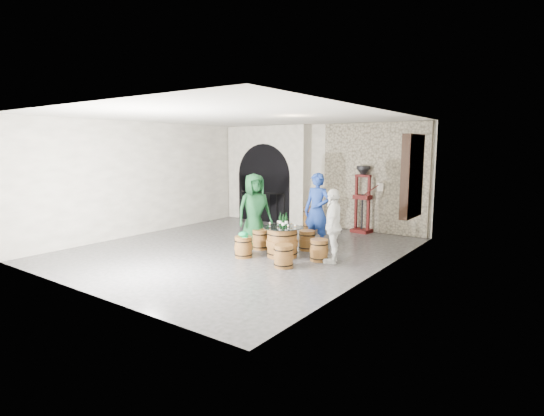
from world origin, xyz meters
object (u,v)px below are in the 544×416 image
Objects in this scene: barrel_stool_far at (307,240)px; barrel_stool_near_right at (284,256)px; barrel_table at (282,242)px; person_green at (254,211)px; wine_bottle_right at (286,221)px; side_barrel at (311,218)px; person_blue at (317,211)px; barrel_stool_left at (260,240)px; barrel_stool_right at (319,250)px; person_white at (333,226)px; barrel_stool_near_left at (243,247)px; wine_bottle_left at (280,221)px; corking_press at (363,194)px; wine_bottle_center at (283,222)px.

barrel_stool_far is 1.63m from barrel_stool_near_right.
barrel_table reaches higher than barrel_stool_near_right.
person_green reaches higher than barrel_stool_far.
wine_bottle_right reaches higher than side_barrel.
person_blue reaches higher than side_barrel.
barrel_stool_left is at bearing -81.98° from person_green.
barrel_stool_right is 1.49× the size of wine_bottle_right.
barrel_stool_right is 1.01m from wine_bottle_right.
barrel_stool_far is (0.14, 0.87, -0.10)m from barrel_table.
barrel_stool_near_right is 0.72× the size of side_barrel.
person_blue is (0.20, 1.24, 0.59)m from barrel_table.
barrel_table reaches higher than barrel_stool_right.
person_white reaches higher than barrel_stool_near_right.
wine_bottle_right reaches higher than barrel_stool_left.
barrel_stool_right is 1.71m from barrel_stool_near_left.
barrel_stool_far is 1.00× the size of barrel_stool_near_right.
barrel_stool_near_right is at bearing -110.98° from barrel_stool_right.
person_blue is 1.39m from person_white.
barrel_stool_left is at bearing 161.44° from barrel_table.
barrel_stool_left is 0.99m from wine_bottle_left.
wine_bottle_left reaches higher than barrel_stool_near_left.
barrel_stool_near_left is 4.45m from corking_press.
side_barrel is 1.72m from corking_press.
side_barrel is at bearing 108.29° from wine_bottle_left.
person_green reaches higher than barrel_stool_right.
wine_bottle_center is at bearing -40.71° from wine_bottle_left.
barrel_stool_near_left is (-0.82, -1.45, 0.00)m from barrel_stool_far.
barrel_stool_right is 1.49× the size of wine_bottle_center.
barrel_stool_near_left is 2.13m from person_blue.
wine_bottle_left is (0.59, 0.62, 0.58)m from barrel_stool_near_left.
barrel_stool_near_left is at bearing -139.64° from barrel_table.
person_white is at bearing 23.84° from barrel_stool_near_left.
barrel_stool_far is 1.33m from person_white.
barrel_stool_left is at bearing 176.56° from barrel_stool_right.
barrel_stool_far is 1.04m from wine_bottle_left.
wine_bottle_center is (0.11, -0.12, 0.48)m from barrel_table.
barrel_table reaches higher than barrel_stool_far.
barrel_stool_far is 2.70m from side_barrel.
side_barrel is (-2.00, 3.07, 0.10)m from barrel_stool_right.
person_white is 3.82m from side_barrel.
barrel_stool_near_left is 0.26× the size of person_blue.
corking_press is at bearing 85.42° from wine_bottle_right.
corking_press is (0.19, 2.79, 0.90)m from barrel_stool_far.
barrel_table is 0.89m from barrel_stool_right.
side_barrel is (-1.28, 2.37, 0.10)m from barrel_stool_far.
person_green is (-1.95, 0.19, 0.69)m from barrel_stool_right.
wine_bottle_left is 0.14m from wine_bottle_right.
barrel_stool_left is 2.09m from person_white.
barrel_stool_right is 1.49× the size of wine_bottle_left.
wine_bottle_left is 0.25m from wine_bottle_center.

